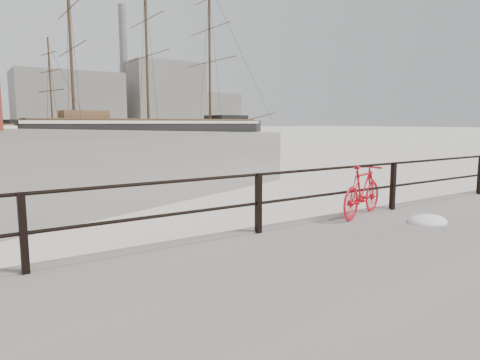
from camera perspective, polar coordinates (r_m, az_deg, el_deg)
ground at (r=12.69m, az=28.50°, el=-3.14°), size 400.00×400.00×0.00m
guardrail at (r=12.51m, az=29.35°, el=0.60°), size 28.00×0.10×1.00m
bicycle at (r=8.65m, az=16.00°, el=-1.38°), size 1.68×0.77×1.02m
barque_black at (r=94.21m, az=-12.04°, el=6.15°), size 66.96×22.23×37.35m
schooner_mid at (r=85.86m, az=-27.19°, el=5.35°), size 27.18×16.24×18.58m
industrial_west at (r=149.20m, az=-21.92°, el=9.72°), size 32.00×18.00×18.00m
industrial_mid at (r=164.91m, az=-10.15°, el=10.94°), size 26.00×20.00×24.00m
industrial_east at (r=179.51m, az=-3.93°, el=9.17°), size 20.00×16.00×14.00m
smokestack at (r=165.75m, az=-15.20°, el=14.25°), size 2.80×2.80×44.00m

